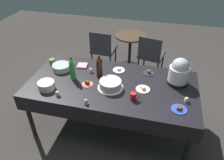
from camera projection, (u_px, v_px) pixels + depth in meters
name	position (u px, v px, depth m)	size (l,w,h in m)	color
ground	(112.00, 123.00, 3.26)	(9.00, 9.00, 0.00)	#383330
potluck_table	(112.00, 87.00, 2.87)	(2.20, 1.10, 0.75)	black
frosted_layer_cake	(110.00, 85.00, 2.72)	(0.33, 0.33, 0.11)	silver
slow_cooker	(179.00, 72.00, 2.74)	(0.27, 0.27, 0.36)	black
glass_salad_bowl	(61.00, 67.00, 3.08)	(0.25, 0.25, 0.08)	#B2C6BC
ceramic_snack_bowl	(46.00, 85.00, 2.71)	(0.21, 0.21, 0.10)	silver
dessert_plate_charcoal	(149.00, 73.00, 3.02)	(0.15, 0.15, 0.05)	#2D2D33
dessert_plate_cobalt	(179.00, 109.00, 2.42)	(0.18, 0.18, 0.04)	#2D4CB2
dessert_plate_white	(119.00, 70.00, 3.08)	(0.17, 0.17, 0.04)	white
dessert_plate_cream	(143.00, 89.00, 2.72)	(0.18, 0.18, 0.04)	beige
dessert_plate_coral	(87.00, 84.00, 2.80)	(0.15, 0.15, 0.06)	#E07266
cupcake_lemon	(91.00, 70.00, 3.03)	(0.05, 0.05, 0.07)	beige
cupcake_vanilla	(58.00, 94.00, 2.60)	(0.05, 0.05, 0.07)	beige
cupcake_berry	(187.00, 100.00, 2.51)	(0.05, 0.05, 0.07)	beige
cupcake_rose	(86.00, 102.00, 2.48)	(0.05, 0.05, 0.07)	beige
soda_bottle_lime_soda	(72.00, 69.00, 2.83)	(0.07, 0.07, 0.33)	green
soda_bottle_cola	(99.00, 67.00, 2.87)	(0.08, 0.08, 0.33)	#33190F
coffee_mug_red	(133.00, 96.00, 2.53)	(0.11, 0.07, 0.09)	#B2231E
coffee_mug_olive	(52.00, 62.00, 3.20)	(0.12, 0.08, 0.08)	olive
paper_napkin_stack	(82.00, 66.00, 3.17)	(0.14, 0.14, 0.02)	pink
maroon_chair_left	(103.00, 48.00, 4.23)	(0.46, 0.46, 0.85)	#333338
maroon_chair_right	(151.00, 53.00, 4.05)	(0.52, 0.52, 0.85)	#333338
round_cafe_table	(130.00, 45.00, 4.31)	(0.60, 0.60, 0.72)	#473323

